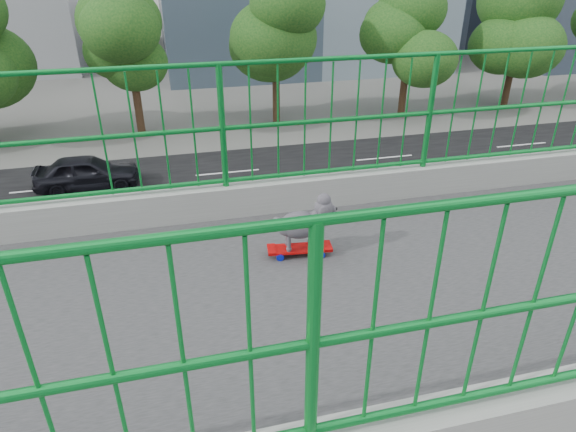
% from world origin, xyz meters
% --- Properties ---
extents(road, '(18.00, 90.00, 0.02)m').
position_xyz_m(road, '(-13.00, 0.00, 0.01)').
color(road, black).
rests_on(road, ground).
extents(footbridge, '(3.00, 24.00, 7.00)m').
position_xyz_m(footbridge, '(0.00, 0.00, 5.22)').
color(footbridge, '#2D2D2F').
rests_on(footbridge, ground).
extents(railing, '(3.00, 24.00, 1.42)m').
position_xyz_m(railing, '(0.00, 0.00, 7.21)').
color(railing, gray).
rests_on(railing, footbridge).
extents(street_trees, '(5.30, 60.40, 7.26)m').
position_xyz_m(street_trees, '(-26.03, 1.06, 4.72)').
color(street_trees, black).
rests_on(street_trees, ground).
extents(skateboard, '(0.22, 0.54, 0.07)m').
position_xyz_m(skateboard, '(-0.54, -1.52, 7.05)').
color(skateboard, '#BF0706').
rests_on(skateboard, footbridge).
extents(poodle, '(0.25, 0.52, 0.43)m').
position_xyz_m(poodle, '(-0.53, -1.50, 7.30)').
color(poodle, '#2E2B31').
rests_on(poodle, skateboard).
extents(car_1, '(1.53, 4.38, 1.44)m').
position_xyz_m(car_1, '(-9.20, 3.62, 0.72)').
color(car_1, '#B40C07').
rests_on(car_1, ground).
extents(car_4, '(1.76, 4.37, 1.49)m').
position_xyz_m(car_4, '(-18.80, -6.17, 0.74)').
color(car_4, black).
rests_on(car_4, ground).
extents(car_6, '(2.16, 4.68, 1.30)m').
position_xyz_m(car_6, '(-9.20, 5.04, 0.65)').
color(car_6, white).
rests_on(car_6, ground).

